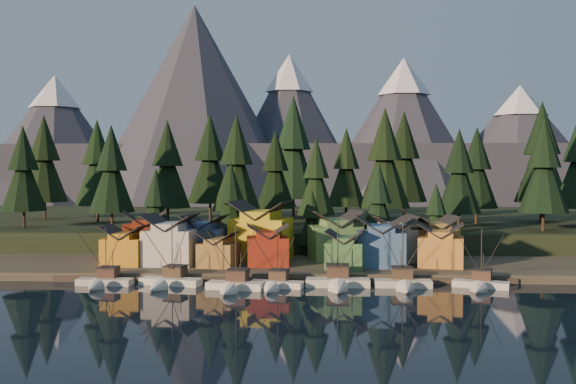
{
  "coord_description": "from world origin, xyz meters",
  "views": [
    {
      "loc": [
        4.89,
        -94.66,
        19.51
      ],
      "look_at": [
        0.39,
        30.0,
        15.15
      ],
      "focal_mm": 40.0,
      "sensor_mm": 36.0,
      "label": 1
    }
  ],
  "objects_px": {
    "boat_3": "(275,277)",
    "boat_6": "(480,276)",
    "boat_4": "(338,273)",
    "house_front_0": "(125,244)",
    "boat_1": "(167,274)",
    "boat_2": "(233,277)",
    "house_back_0": "(145,234)",
    "house_back_1": "(205,237)",
    "house_front_1": "(171,238)",
    "boat_5": "(404,274)",
    "boat_0": "(102,274)"
  },
  "relations": [
    {
      "from": "boat_1",
      "to": "house_back_0",
      "type": "relative_size",
      "value": 1.12
    },
    {
      "from": "house_back_0",
      "to": "house_back_1",
      "type": "bearing_deg",
      "value": -28.58
    },
    {
      "from": "boat_1",
      "to": "house_back_0",
      "type": "bearing_deg",
      "value": 126.25
    },
    {
      "from": "boat_3",
      "to": "boat_5",
      "type": "bearing_deg",
      "value": 14.96
    },
    {
      "from": "boat_1",
      "to": "boat_2",
      "type": "relative_size",
      "value": 1.02
    },
    {
      "from": "boat_4",
      "to": "boat_6",
      "type": "xyz_separation_m",
      "value": [
        23.3,
        0.06,
        -0.41
      ]
    },
    {
      "from": "boat_6",
      "to": "house_front_0",
      "type": "xyz_separation_m",
      "value": [
        -62.91,
        13.75,
        3.38
      ]
    },
    {
      "from": "boat_1",
      "to": "house_front_1",
      "type": "height_order",
      "value": "house_front_1"
    },
    {
      "from": "boat_2",
      "to": "boat_4",
      "type": "distance_m",
      "value": 17.24
    },
    {
      "from": "boat_1",
      "to": "boat_3",
      "type": "relative_size",
      "value": 1.13
    },
    {
      "from": "boat_3",
      "to": "boat_6",
      "type": "distance_m",
      "value": 33.64
    },
    {
      "from": "house_back_1",
      "to": "boat_5",
      "type": "bearing_deg",
      "value": -18.99
    },
    {
      "from": "boat_1",
      "to": "boat_3",
      "type": "xyz_separation_m",
      "value": [
        18.14,
        -1.5,
        -0.13
      ]
    },
    {
      "from": "boat_4",
      "to": "house_front_0",
      "type": "height_order",
      "value": "boat_4"
    },
    {
      "from": "boat_2",
      "to": "house_back_0",
      "type": "bearing_deg",
      "value": 138.3
    },
    {
      "from": "boat_4",
      "to": "boat_5",
      "type": "height_order",
      "value": "boat_4"
    },
    {
      "from": "boat_5",
      "to": "house_front_1",
      "type": "distance_m",
      "value": 44.48
    },
    {
      "from": "boat_5",
      "to": "house_front_1",
      "type": "bearing_deg",
      "value": 163.15
    },
    {
      "from": "boat_2",
      "to": "house_back_1",
      "type": "distance_m",
      "value": 24.87
    },
    {
      "from": "boat_5",
      "to": "house_back_1",
      "type": "relative_size",
      "value": 1.25
    },
    {
      "from": "boat_4",
      "to": "house_front_0",
      "type": "relative_size",
      "value": 1.62
    },
    {
      "from": "house_front_1",
      "to": "house_back_0",
      "type": "xyz_separation_m",
      "value": [
        -7.33,
        8.81,
        -0.04
      ]
    },
    {
      "from": "boat_5",
      "to": "house_front_0",
      "type": "distance_m",
      "value": 52.38
    },
    {
      "from": "house_back_0",
      "to": "boat_2",
      "type": "bearing_deg",
      "value": -65.09
    },
    {
      "from": "boat_4",
      "to": "boat_6",
      "type": "relative_size",
      "value": 1.19
    },
    {
      "from": "boat_5",
      "to": "house_back_0",
      "type": "relative_size",
      "value": 1.12
    },
    {
      "from": "boat_1",
      "to": "boat_5",
      "type": "bearing_deg",
      "value": 12.49
    },
    {
      "from": "house_back_1",
      "to": "boat_4",
      "type": "bearing_deg",
      "value": -28.29
    },
    {
      "from": "boat_5",
      "to": "boat_3",
      "type": "bearing_deg",
      "value": -174.62
    },
    {
      "from": "house_front_1",
      "to": "house_back_1",
      "type": "height_order",
      "value": "house_front_1"
    },
    {
      "from": "house_front_0",
      "to": "boat_3",
      "type": "bearing_deg",
      "value": -22.79
    },
    {
      "from": "house_back_1",
      "to": "house_back_0",
      "type": "bearing_deg",
      "value": 175.49
    },
    {
      "from": "boat_0",
      "to": "boat_6",
      "type": "bearing_deg",
      "value": 3.92
    },
    {
      "from": "boat_1",
      "to": "boat_6",
      "type": "bearing_deg",
      "value": 12.72
    },
    {
      "from": "boat_0",
      "to": "boat_2",
      "type": "relative_size",
      "value": 0.94
    },
    {
      "from": "boat_5",
      "to": "boat_2",
      "type": "bearing_deg",
      "value": -171.51
    },
    {
      "from": "boat_2",
      "to": "boat_4",
      "type": "height_order",
      "value": "boat_4"
    },
    {
      "from": "boat_1",
      "to": "house_front_0",
      "type": "height_order",
      "value": "boat_1"
    },
    {
      "from": "house_front_1",
      "to": "boat_3",
      "type": "bearing_deg",
      "value": -32.06
    },
    {
      "from": "house_front_0",
      "to": "boat_5",
      "type": "bearing_deg",
      "value": -11.17
    },
    {
      "from": "boat_6",
      "to": "boat_0",
      "type": "bearing_deg",
      "value": -159.13
    },
    {
      "from": "boat_5",
      "to": "house_front_1",
      "type": "height_order",
      "value": "house_front_1"
    },
    {
      "from": "boat_2",
      "to": "boat_4",
      "type": "bearing_deg",
      "value": 19.2
    },
    {
      "from": "boat_1",
      "to": "house_front_1",
      "type": "xyz_separation_m",
      "value": [
        -2.52,
        14.23,
        4.43
      ]
    },
    {
      "from": "house_front_0",
      "to": "boat_4",
      "type": "bearing_deg",
      "value": -15.06
    },
    {
      "from": "boat_0",
      "to": "house_front_1",
      "type": "xyz_separation_m",
      "value": [
        8.37,
        14.67,
        4.49
      ]
    },
    {
      "from": "boat_1",
      "to": "house_back_0",
      "type": "distance_m",
      "value": 25.44
    },
    {
      "from": "boat_2",
      "to": "boat_4",
      "type": "relative_size",
      "value": 0.9
    },
    {
      "from": "house_front_1",
      "to": "house_back_0",
      "type": "distance_m",
      "value": 11.46
    },
    {
      "from": "boat_1",
      "to": "house_front_0",
      "type": "distance_m",
      "value": 17.74
    }
  ]
}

